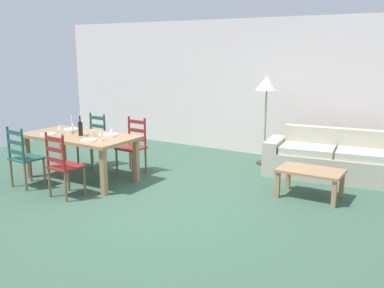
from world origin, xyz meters
name	(u,v)px	position (x,y,z in m)	size (l,w,h in m)	color
ground_plane	(155,199)	(0.00, 0.00, -0.01)	(9.60, 9.60, 0.02)	#3A5A46
wall_far	(251,87)	(0.00, 3.30, 1.35)	(9.60, 0.16, 2.70)	silver
dining_table	(80,140)	(-1.57, 0.11, 0.66)	(1.90, 0.96, 0.75)	#A57A53
dining_chair_near_left	(24,157)	(-2.03, -0.64, 0.48)	(0.44, 0.42, 0.96)	#215147
dining_chair_near_right	(63,165)	(-1.15, -0.65, 0.48)	(0.44, 0.42, 0.96)	maroon
dining_chair_far_left	(93,141)	(-1.98, 0.82, 0.48)	(0.44, 0.43, 0.96)	#245148
dining_chair_far_right	(133,146)	(-1.09, 0.86, 0.48)	(0.43, 0.41, 0.96)	maroon
dinner_plate_near_left	(48,134)	(-2.02, -0.14, 0.76)	(0.24, 0.24, 0.02)	white
fork_near_left	(42,133)	(-2.17, -0.14, 0.75)	(0.02, 0.17, 0.01)	silver
dinner_plate_near_right	(89,140)	(-1.12, -0.14, 0.76)	(0.24, 0.24, 0.02)	white
fork_near_right	(81,139)	(-1.27, -0.14, 0.75)	(0.02, 0.17, 0.01)	silver
dinner_plate_far_left	(71,129)	(-2.02, 0.36, 0.76)	(0.24, 0.24, 0.02)	white
fork_far_left	(65,129)	(-2.17, 0.36, 0.75)	(0.02, 0.17, 0.01)	silver
dinner_plate_far_right	(111,135)	(-1.12, 0.36, 0.76)	(0.24, 0.24, 0.02)	white
fork_far_right	(104,134)	(-1.27, 0.36, 0.75)	(0.02, 0.17, 0.01)	silver
wine_bottle	(80,128)	(-1.52, 0.08, 0.87)	(0.07, 0.07, 0.32)	black
wine_glass_near_left	(60,128)	(-1.88, -0.02, 0.86)	(0.06, 0.06, 0.16)	white
wine_glass_near_right	(101,133)	(-0.96, -0.05, 0.86)	(0.06, 0.06, 0.16)	white
wine_glass_far_left	(73,125)	(-1.87, 0.25, 0.86)	(0.06, 0.06, 0.16)	white
wine_glass_far_right	(112,130)	(-0.99, 0.23, 0.86)	(0.06, 0.06, 0.16)	white
coffee_cup_primary	(93,133)	(-1.31, 0.14, 0.80)	(0.07, 0.07, 0.09)	beige
candle_tall	(72,128)	(-1.75, 0.13, 0.84)	(0.05, 0.05, 0.30)	#998C66
candle_short	(87,134)	(-1.37, 0.07, 0.80)	(0.05, 0.05, 0.17)	#998C66
couch	(336,160)	(1.97, 2.41, 0.29)	(2.36, 1.09, 0.80)	#B5B09A
coffee_table	(310,174)	(1.89, 1.20, 0.36)	(0.90, 0.56, 0.42)	#A57A53
standing_lamp	(267,88)	(0.62, 2.60, 1.41)	(0.40, 0.40, 1.64)	#332D28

